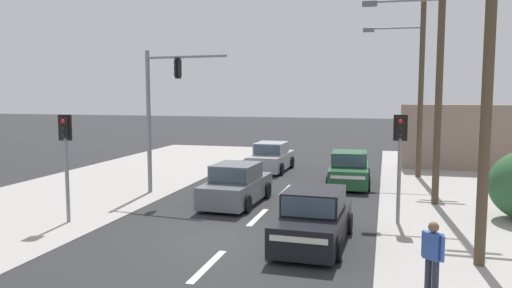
# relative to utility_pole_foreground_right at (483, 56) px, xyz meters

# --- Properties ---
(ground_plane) EXTENTS (140.00, 140.00, 0.00)m
(ground_plane) POSITION_rel_utility_pole_foreground_right_xyz_m (-6.37, 0.30, -5.14)
(ground_plane) COLOR #28282B
(lane_dash_near) EXTENTS (0.20, 2.40, 0.01)m
(lane_dash_near) POSITION_rel_utility_pole_foreground_right_xyz_m (-6.37, -1.70, -5.14)
(lane_dash_near) COLOR silver
(lane_dash_near) RESTS_ON ground
(lane_dash_mid) EXTENTS (0.20, 2.40, 0.01)m
(lane_dash_mid) POSITION_rel_utility_pole_foreground_right_xyz_m (-6.37, 3.30, -5.14)
(lane_dash_mid) COLOR silver
(lane_dash_mid) RESTS_ON ground
(lane_dash_far) EXTENTS (0.20, 2.40, 0.01)m
(lane_dash_far) POSITION_rel_utility_pole_foreground_right_xyz_m (-6.37, 8.30, -5.14)
(lane_dash_far) COLOR silver
(lane_dash_far) RESTS_ON ground
(kerb_left_verge) EXTENTS (8.00, 40.00, 0.02)m
(kerb_left_verge) POSITION_rel_utility_pole_foreground_right_xyz_m (-14.87, 4.30, -5.13)
(kerb_left_verge) COLOR #A39E99
(kerb_left_verge) RESTS_ON ground
(utility_pole_foreground_right) EXTENTS (3.78, 0.57, 9.56)m
(utility_pole_foreground_right) POSITION_rel_utility_pole_foreground_right_xyz_m (0.00, 0.00, 0.00)
(utility_pole_foreground_right) COLOR #4C3D2B
(utility_pole_foreground_right) RESTS_ON ground
(utility_pole_midground_right) EXTENTS (3.78, 0.37, 10.66)m
(utility_pole_midground_right) POSITION_rel_utility_pole_foreground_right_xyz_m (-0.42, 6.88, 0.56)
(utility_pole_midground_right) COLOR #4C3D2B
(utility_pole_midground_right) RESTS_ON ground
(utility_pole_background_right) EXTENTS (3.78, 0.37, 10.34)m
(utility_pole_background_right) POSITION_rel_utility_pole_foreground_right_xyz_m (-0.68, 13.15, 0.39)
(utility_pole_background_right) COLOR #4C3D2B
(utility_pole_background_right) RESTS_ON ground
(traffic_signal_mast) EXTENTS (3.68, 0.53, 6.00)m
(traffic_signal_mast) POSITION_rel_utility_pole_foreground_right_xyz_m (-11.34, 6.17, -1.31)
(traffic_signal_mast) COLOR slate
(traffic_signal_mast) RESTS_ON ground
(pedestal_signal_right_kerb) EXTENTS (0.44, 0.30, 3.56)m
(pedestal_signal_right_kerb) POSITION_rel_utility_pole_foreground_right_xyz_m (-1.73, 3.65, -2.73)
(pedestal_signal_right_kerb) COLOR slate
(pedestal_signal_right_kerb) RESTS_ON ground
(pedestal_signal_left_kerb) EXTENTS (0.44, 0.31, 3.56)m
(pedestal_signal_left_kerb) POSITION_rel_utility_pole_foreground_right_xyz_m (-12.22, 1.03, -2.73)
(pedestal_signal_left_kerb) COLOR slate
(pedestal_signal_left_kerb) RESTS_ON ground
(sedan_receding_far) EXTENTS (2.04, 4.31, 1.56)m
(sedan_receding_far) POSITION_rel_utility_pole_foreground_right_xyz_m (-7.69, 5.14, -4.44)
(sedan_receding_far) COLOR slate
(sedan_receding_far) RESTS_ON ground
(sedan_oncoming_mid) EXTENTS (1.98, 4.28, 1.56)m
(sedan_oncoming_mid) POSITION_rel_utility_pole_foreground_right_xyz_m (-8.19, 13.37, -4.44)
(sedan_oncoming_mid) COLOR #A3A8AD
(sedan_oncoming_mid) RESTS_ON ground
(sedan_crossing_left) EXTENTS (2.03, 4.30, 1.56)m
(sedan_crossing_left) POSITION_rel_utility_pole_foreground_right_xyz_m (-3.77, 10.10, -4.44)
(sedan_crossing_left) COLOR #235633
(sedan_crossing_left) RESTS_ON ground
(sedan_oncoming_near) EXTENTS (2.00, 4.29, 1.56)m
(sedan_oncoming_near) POSITION_rel_utility_pole_foreground_right_xyz_m (-4.09, 0.80, -4.44)
(sedan_oncoming_near) COLOR black
(sedan_oncoming_near) RESTS_ON ground
(pedestrian_at_kerb) EXTENTS (0.43, 0.41, 1.63)m
(pedestrian_at_kerb) POSITION_rel_utility_pole_foreground_right_xyz_m (-1.18, -2.34, -4.22)
(pedestrian_at_kerb) COLOR #232838
(pedestrian_at_kerb) RESTS_ON ground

